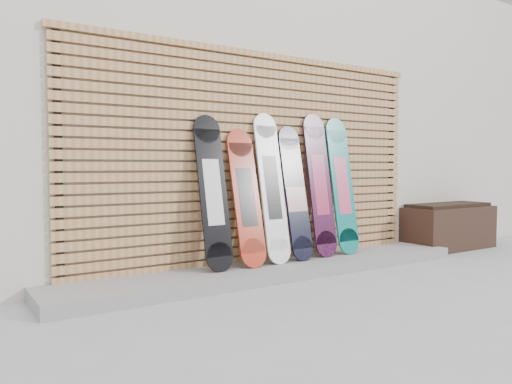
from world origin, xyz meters
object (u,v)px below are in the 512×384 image
at_px(planter_box, 448,226).
at_px(snowboard_0, 213,192).
at_px(snowboard_3, 295,194).
at_px(snowboard_4, 320,185).
at_px(snowboard_1, 246,197).
at_px(snowboard_2, 272,187).
at_px(snowboard_5, 342,185).

relative_size(planter_box, snowboard_0, 0.91).
relative_size(snowboard_0, snowboard_3, 1.05).
bearing_deg(snowboard_4, snowboard_0, -179.39).
xyz_separation_m(snowboard_0, snowboard_4, (1.34, 0.01, 0.04)).
bearing_deg(snowboard_3, snowboard_1, -179.42).
bearing_deg(snowboard_4, snowboard_2, -178.49).
xyz_separation_m(snowboard_4, snowboard_5, (0.33, -0.00, -0.01)).
distance_m(planter_box, snowboard_5, 1.97).
distance_m(planter_box, snowboard_4, 2.29).
height_order(planter_box, snowboard_3, snowboard_3).
height_order(snowboard_3, snowboard_5, snowboard_5).
distance_m(snowboard_3, snowboard_4, 0.36).
height_order(planter_box, snowboard_4, snowboard_4).
bearing_deg(snowboard_1, snowboard_2, 1.23).
bearing_deg(snowboard_2, snowboard_5, 0.84).
bearing_deg(snowboard_3, snowboard_0, 179.79).
distance_m(planter_box, snowboard_3, 2.61).
xyz_separation_m(snowboard_2, snowboard_5, (0.99, 0.01, 0.00)).
xyz_separation_m(snowboard_3, snowboard_5, (0.68, 0.01, 0.07)).
distance_m(snowboard_1, snowboard_4, 0.98).
xyz_separation_m(snowboard_1, snowboard_4, (0.97, 0.02, 0.10)).
relative_size(snowboard_1, snowboard_4, 0.87).
distance_m(snowboard_0, snowboard_5, 1.67).
bearing_deg(snowboard_4, snowboard_1, -178.58).
height_order(snowboard_0, snowboard_5, snowboard_5).
height_order(snowboard_1, snowboard_4, snowboard_4).
xyz_separation_m(planter_box, snowboard_5, (-1.88, 0.05, 0.59)).
relative_size(planter_box, snowboard_1, 0.99).
xyz_separation_m(snowboard_3, snowboard_4, (0.35, 0.02, 0.09)).
xyz_separation_m(snowboard_1, snowboard_2, (0.31, 0.01, 0.09)).
relative_size(snowboard_3, snowboard_5, 0.92).
bearing_deg(snowboard_1, snowboard_0, 178.46).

